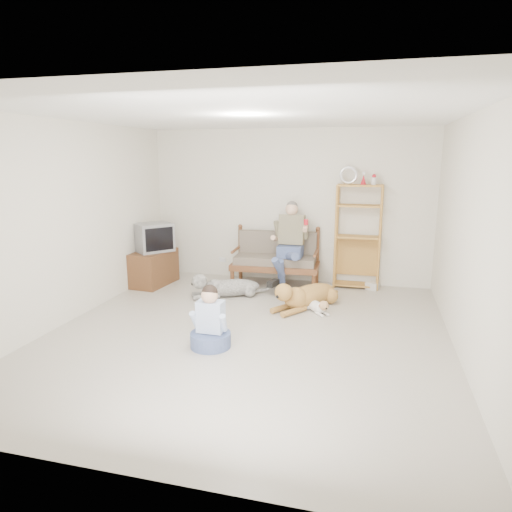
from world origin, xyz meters
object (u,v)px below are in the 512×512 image
(loveseat, at_px, (276,258))
(golden_retriever, at_px, (305,296))
(tv_stand, at_px, (153,268))
(etagere, at_px, (358,235))

(loveseat, relative_size, golden_retriever, 1.17)
(tv_stand, bearing_deg, loveseat, 20.39)
(loveseat, height_order, golden_retriever, loveseat)
(etagere, height_order, tv_stand, etagere)
(etagere, xyz_separation_m, tv_stand, (-3.47, -0.72, -0.61))
(etagere, distance_m, golden_retriever, 1.65)
(golden_retriever, bearing_deg, etagere, 96.75)
(loveseat, xyz_separation_m, golden_retriever, (0.69, -1.13, -0.30))
(loveseat, xyz_separation_m, tv_stand, (-2.10, -0.54, -0.19))
(etagere, relative_size, tv_stand, 2.18)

